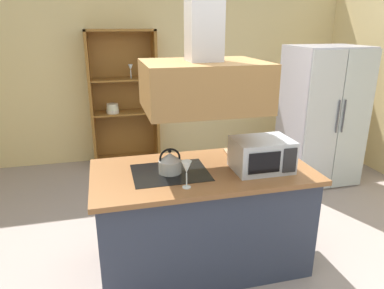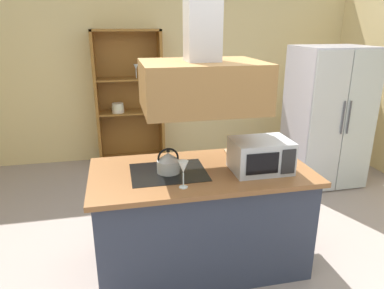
# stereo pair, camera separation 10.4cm
# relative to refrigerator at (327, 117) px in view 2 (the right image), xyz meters

# --- Properties ---
(ground_plane) EXTENTS (7.80, 7.80, 0.00)m
(ground_plane) POSITION_rel_refrigerator_xyz_m (-1.91, -1.49, -0.89)
(ground_plane) COLOR gray
(wall_back) EXTENTS (6.00, 0.12, 2.70)m
(wall_back) POSITION_rel_refrigerator_xyz_m (-1.91, 1.51, 0.46)
(wall_back) COLOR #E8CD8A
(wall_back) RESTS_ON ground
(kitchen_island) EXTENTS (1.79, 0.91, 0.90)m
(kitchen_island) POSITION_rel_refrigerator_xyz_m (-2.01, -1.38, -0.43)
(kitchen_island) COLOR #303749
(kitchen_island) RESTS_ON ground
(range_hood) EXTENTS (0.90, 0.70, 1.29)m
(range_hood) POSITION_rel_refrigerator_xyz_m (-2.01, -1.38, 0.82)
(range_hood) COLOR olive
(refrigerator) EXTENTS (0.90, 0.78, 1.77)m
(refrigerator) POSITION_rel_refrigerator_xyz_m (0.00, 0.00, 0.00)
(refrigerator) COLOR silver
(refrigerator) RESTS_ON ground
(dish_cabinet) EXTENTS (0.97, 0.40, 1.96)m
(dish_cabinet) POSITION_rel_refrigerator_xyz_m (-2.46, 1.29, -0.01)
(dish_cabinet) COLOR #8F5C23
(dish_cabinet) RESTS_ON ground
(kettle) EXTENTS (0.18, 0.18, 0.20)m
(kettle) POSITION_rel_refrigerator_xyz_m (-2.28, -1.38, 0.10)
(kettle) COLOR #BBBCB7
(kettle) RESTS_ON kitchen_island
(cutting_board) EXTENTS (0.36, 0.27, 0.02)m
(cutting_board) POSITION_rel_refrigerator_xyz_m (-1.53, -1.12, 0.02)
(cutting_board) COLOR tan
(cutting_board) RESTS_ON kitchen_island
(microwave) EXTENTS (0.46, 0.35, 0.26)m
(microwave) POSITION_rel_refrigerator_xyz_m (-1.55, -1.50, 0.14)
(microwave) COLOR #B7BABF
(microwave) RESTS_ON kitchen_island
(wine_glass_on_counter) EXTENTS (0.08, 0.08, 0.21)m
(wine_glass_on_counter) POSITION_rel_refrigerator_xyz_m (-2.21, -1.68, 0.16)
(wine_glass_on_counter) COLOR silver
(wine_glass_on_counter) RESTS_ON kitchen_island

